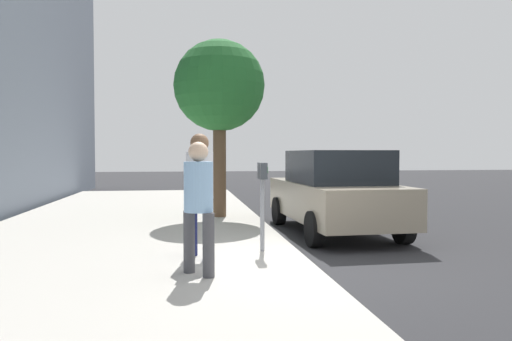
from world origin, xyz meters
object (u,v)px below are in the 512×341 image
at_px(parking_meter, 262,187).
at_px(pedestrian_bystander, 198,197).
at_px(street_tree, 219,87).
at_px(parked_sedan_near, 335,192).
at_px(pedestrian_at_meter, 200,184).

relative_size(parking_meter, pedestrian_bystander, 0.83).
height_order(parking_meter, street_tree, street_tree).
bearing_deg(street_tree, parked_sedan_near, -131.17).
distance_m(pedestrian_at_meter, pedestrian_bystander, 1.05).
xyz_separation_m(pedestrian_at_meter, parked_sedan_near, (2.69, -2.94, -0.36)).
bearing_deg(parking_meter, pedestrian_bystander, 143.14).
xyz_separation_m(pedestrian_bystander, parked_sedan_near, (3.74, -2.98, -0.25)).
bearing_deg(pedestrian_at_meter, parking_meter, -12.47).
xyz_separation_m(pedestrian_at_meter, pedestrian_bystander, (-1.04, 0.05, -0.11)).
relative_size(pedestrian_at_meter, parked_sedan_near, 0.42).
relative_size(pedestrian_bystander, parked_sedan_near, 0.38).
bearing_deg(street_tree, parking_meter, -175.08).
relative_size(parked_sedan_near, street_tree, 1.03).
distance_m(parking_meter, street_tree, 4.88).
relative_size(parking_meter, pedestrian_at_meter, 0.76).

